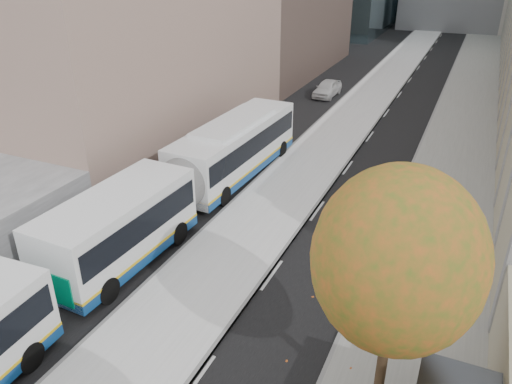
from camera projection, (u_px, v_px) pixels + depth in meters
The scene contains 5 objects.
bus_platform at pixel (335, 136), 34.97m from camera, with size 4.25×150.00×0.15m, color silver.
sidewalk at pixel (456, 153), 32.05m from camera, with size 4.75×150.00×0.08m, color gray.
tree_c at pixel (397, 261), 11.94m from camera, with size 4.20×4.20×7.28m.
bus_far at pixel (195, 175), 24.97m from camera, with size 3.50×18.97×3.15m.
distant_car at pixel (327, 88), 44.10m from camera, with size 1.68×4.17×1.42m, color silver.
Camera 1 is at (4.58, 2.52, 12.03)m, focal length 35.00 mm.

